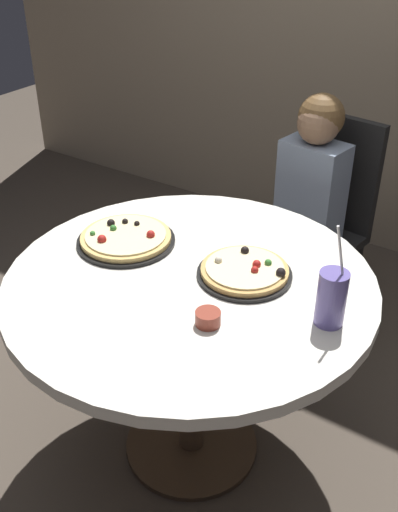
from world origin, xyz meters
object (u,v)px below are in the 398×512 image
pizza_veggie (126,238)px  pizza_cheese (245,271)px  chair_wooden (321,213)px  diner_child (297,238)px  soda_cup (332,298)px  sauce_bowl (208,318)px  dining_table (190,306)px

pizza_veggie → pizza_cheese: (0.43, 0.05, 0.00)m
pizza_veggie → chair_wooden: bearing=72.2°
diner_child → pizza_veggie: (-0.28, -0.77, 0.28)m
soda_cup → sauce_bowl: soda_cup is taller
diner_child → sauce_bowl: 1.04m
diner_child → pizza_cheese: (0.15, -0.73, 0.28)m
chair_wooden → pizza_cheese: chair_wooden is taller
sauce_bowl → pizza_cheese: bearing=97.1°
chair_wooden → pizza_cheese: 0.95m
pizza_veggie → pizza_cheese: 0.43m
pizza_veggie → soda_cup: soda_cup is taller
diner_child → sauce_bowl: size_ratio=15.46×
chair_wooden → pizza_veggie: (-0.31, -0.95, 0.24)m
pizza_veggie → soda_cup: size_ratio=1.06×
chair_wooden → sauce_bowl: (0.15, -1.17, 0.24)m
pizza_cheese → soda_cup: bearing=-13.5°
dining_table → chair_wooden: chair_wooden is taller
pizza_veggie → dining_table: bearing=-10.3°
soda_cup → pizza_cheese: bearing=166.5°
diner_child → pizza_cheese: diner_child is taller
pizza_cheese → sauce_bowl: bearing=-82.9°
chair_wooden → soda_cup: bearing=-66.7°
diner_child → pizza_cheese: size_ratio=3.73×
diner_child → pizza_cheese: bearing=-78.6°
dining_table → soda_cup: soda_cup is taller
pizza_cheese → chair_wooden: bearing=97.7°
chair_wooden → soda_cup: (0.42, -0.98, 0.30)m
pizza_cheese → sauce_bowl: size_ratio=4.14×
diner_child → pizza_veggie: size_ratio=3.32×
diner_child → dining_table: bearing=-89.2°
dining_table → chair_wooden: bearing=89.3°
chair_wooden → pizza_cheese: bearing=-82.3°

